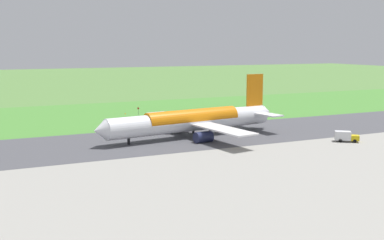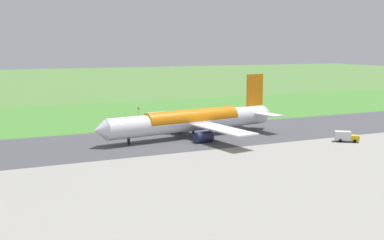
% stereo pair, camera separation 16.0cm
% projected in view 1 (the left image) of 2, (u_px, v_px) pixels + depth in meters
% --- Properties ---
extents(ground_plane, '(800.00, 800.00, 0.00)m').
position_uv_depth(ground_plane, '(161.00, 140.00, 121.50)').
color(ground_plane, '#547F3D').
extents(runway_asphalt, '(600.00, 32.36, 0.06)m').
position_uv_depth(runway_asphalt, '(161.00, 140.00, 121.50)').
color(runway_asphalt, '#47474C').
rests_on(runway_asphalt, ground).
extents(apron_concrete, '(440.00, 110.00, 0.05)m').
position_uv_depth(apron_concrete, '(277.00, 197.00, 75.15)').
color(apron_concrete, gray).
rests_on(apron_concrete, ground).
extents(grass_verge_foreground, '(600.00, 80.00, 0.04)m').
position_uv_depth(grass_verge_foreground, '(115.00, 117.00, 160.62)').
color(grass_verge_foreground, '#478534').
rests_on(grass_verge_foreground, ground).
extents(airliner_main, '(54.06, 44.41, 15.88)m').
position_uv_depth(airliner_main, '(193.00, 120.00, 124.65)').
color(airliner_main, white).
rests_on(airliner_main, ground).
extents(service_truck_baggage, '(5.98, 5.29, 2.65)m').
position_uv_depth(service_truck_baggage, '(346.00, 136.00, 118.51)').
color(service_truck_baggage, gold).
rests_on(service_truck_baggage, ground).
extents(no_stopping_sign, '(0.60, 0.10, 2.76)m').
position_uv_depth(no_stopping_sign, '(138.00, 111.00, 163.46)').
color(no_stopping_sign, slate).
rests_on(no_stopping_sign, ground).
extents(traffic_cone_orange, '(0.40, 0.40, 0.55)m').
position_uv_depth(traffic_cone_orange, '(125.00, 114.00, 166.19)').
color(traffic_cone_orange, orange).
rests_on(traffic_cone_orange, ground).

